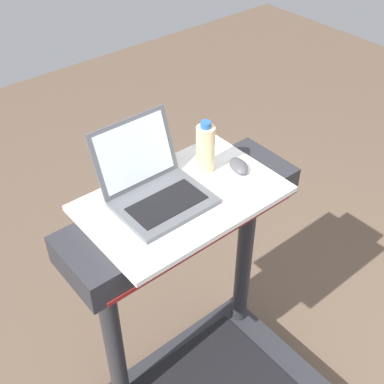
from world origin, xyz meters
The scene contains 4 objects.
desk_board centered at (0.00, 0.70, 1.09)m, with size 0.68×0.43×0.02m, color white.
laptop centered at (-0.08, 0.75, 1.14)m, with size 0.31×0.31×0.24m.
computer_mouse centered at (0.25, 0.69, 1.11)m, with size 0.06×0.10×0.03m, color #4C4C51.
water_bottle centered at (0.16, 0.77, 1.19)m, with size 0.07×0.07×0.20m.
Camera 1 is at (-0.81, -0.33, 2.20)m, focal length 47.19 mm.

